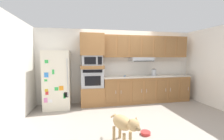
# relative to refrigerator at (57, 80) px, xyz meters

# --- Properties ---
(ground_plane) EXTENTS (9.60, 9.60, 0.00)m
(ground_plane) POSITION_rel_refrigerator_xyz_m (2.01, -0.68, -0.88)
(ground_plane) COLOR #9E9389
(back_kitchen_wall) EXTENTS (6.20, 0.12, 2.50)m
(back_kitchen_wall) POSITION_rel_refrigerator_xyz_m (2.01, 0.43, 0.37)
(back_kitchen_wall) COLOR silver
(back_kitchen_wall) RESTS_ON ground
(side_panel_left) EXTENTS (0.12, 7.10, 2.50)m
(side_panel_left) POSITION_rel_refrigerator_xyz_m (-0.79, -0.68, 0.37)
(side_panel_left) COLOR silver
(side_panel_left) RESTS_ON ground
(side_panel_right) EXTENTS (0.12, 7.10, 2.50)m
(side_panel_right) POSITION_rel_refrigerator_xyz_m (4.81, -0.68, 0.37)
(side_panel_right) COLOR white
(side_panel_right) RESTS_ON ground
(refrigerator) EXTENTS (0.76, 0.73, 1.76)m
(refrigerator) POSITION_rel_refrigerator_xyz_m (0.00, 0.00, 0.00)
(refrigerator) COLOR silver
(refrigerator) RESTS_ON ground
(oven_base_cabinet) EXTENTS (0.74, 0.62, 0.60)m
(oven_base_cabinet) POSITION_rel_refrigerator_xyz_m (1.07, 0.07, -0.58)
(oven_base_cabinet) COLOR #996638
(oven_base_cabinet) RESTS_ON ground
(built_in_oven) EXTENTS (0.70, 0.62, 0.60)m
(built_in_oven) POSITION_rel_refrigerator_xyz_m (1.07, 0.07, 0.02)
(built_in_oven) COLOR #A8AAAF
(built_in_oven) RESTS_ON oven_base_cabinet
(appliance_mid_shelf) EXTENTS (0.74, 0.62, 0.10)m
(appliance_mid_shelf) POSITION_rel_refrigerator_xyz_m (1.07, 0.07, 0.37)
(appliance_mid_shelf) COLOR #996638
(appliance_mid_shelf) RESTS_ON built_in_oven
(microwave) EXTENTS (0.64, 0.54, 0.32)m
(microwave) POSITION_rel_refrigerator_xyz_m (1.07, 0.07, 0.58)
(microwave) COLOR #A8AAAF
(microwave) RESTS_ON appliance_mid_shelf
(appliance_upper_cabinet) EXTENTS (0.74, 0.62, 0.68)m
(appliance_upper_cabinet) POSITION_rel_refrigerator_xyz_m (1.07, 0.07, 1.08)
(appliance_upper_cabinet) COLOR #996638
(appliance_upper_cabinet) RESTS_ON microwave
(lower_cabinet_run) EXTENTS (3.05, 0.63, 0.88)m
(lower_cabinet_run) POSITION_rel_refrigerator_xyz_m (2.96, 0.07, -0.44)
(lower_cabinet_run) COLOR #996638
(lower_cabinet_run) RESTS_ON ground
(countertop_slab) EXTENTS (3.09, 0.64, 0.04)m
(countertop_slab) POSITION_rel_refrigerator_xyz_m (2.96, 0.07, 0.02)
(countertop_slab) COLOR #BCB2A3
(countertop_slab) RESTS_ON lower_cabinet_run
(backsplash_panel) EXTENTS (3.09, 0.02, 0.50)m
(backsplash_panel) POSITION_rel_refrigerator_xyz_m (2.96, 0.36, 0.29)
(backsplash_panel) COLOR white
(backsplash_panel) RESTS_ON countertop_slab
(upper_cabinet_with_hood) EXTENTS (3.05, 0.48, 0.88)m
(upper_cabinet_with_hood) POSITION_rel_refrigerator_xyz_m (2.95, 0.19, 1.02)
(upper_cabinet_with_hood) COLOR #996638
(upper_cabinet_with_hood) RESTS_ON backsplash_panel
(screwdriver) EXTENTS (0.17, 0.17, 0.03)m
(screwdriver) POSITION_rel_refrigerator_xyz_m (2.16, 0.02, 0.05)
(screwdriver) COLOR blue
(screwdriver) RESTS_ON countertop_slab
(electric_kettle) EXTENTS (0.17, 0.17, 0.24)m
(electric_kettle) POSITION_rel_refrigerator_xyz_m (3.21, 0.02, 0.15)
(electric_kettle) COLOR #A8AAAF
(electric_kettle) RESTS_ON countertop_slab
(dog) EXTENTS (0.42, 0.79, 0.58)m
(dog) POSITION_rel_refrigerator_xyz_m (1.47, -2.33, -0.50)
(dog) COLOR tan
(dog) RESTS_ON ground
(dog_food_bowl) EXTENTS (0.20, 0.20, 0.06)m
(dog_food_bowl) POSITION_rel_refrigerator_xyz_m (1.99, -2.07, -0.85)
(dog_food_bowl) COLOR red
(dog_food_bowl) RESTS_ON ground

